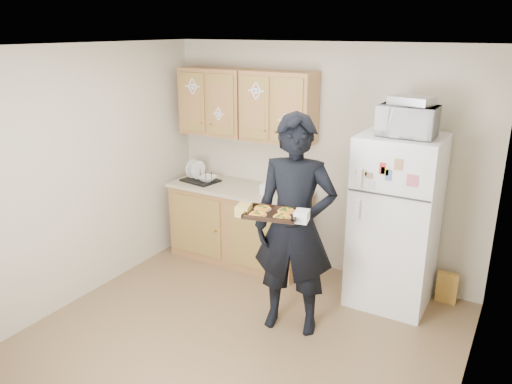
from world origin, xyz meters
TOP-DOWN VIEW (x-y plane):
  - floor at (0.00, 0.00)m, footprint 3.60×3.60m
  - ceiling at (0.00, 0.00)m, footprint 3.60×3.60m
  - wall_back at (0.00, 1.80)m, footprint 3.60×0.04m
  - wall_front at (0.00, -1.80)m, footprint 3.60×0.04m
  - wall_left at (-1.80, 0.00)m, footprint 0.04×3.60m
  - wall_right at (1.80, 0.00)m, footprint 0.04×3.60m
  - refrigerator at (0.95, 1.43)m, footprint 0.75×0.70m
  - base_cabinet at (-0.85, 1.48)m, footprint 1.60×0.60m
  - countertop at (-0.85, 1.48)m, footprint 1.64×0.64m
  - upper_cab_left at (-1.25, 1.61)m, footprint 0.80×0.33m
  - upper_cab_right at (-0.43, 1.61)m, footprint 0.80×0.33m
  - cereal_box at (1.47, 1.67)m, footprint 0.20×0.07m
  - person at (0.31, 0.53)m, footprint 0.81×0.62m
  - baking_tray at (0.24, 0.24)m, footprint 0.49×0.40m
  - pizza_front_left at (0.16, 0.14)m, footprint 0.14×0.14m
  - pizza_front_right at (0.35, 0.19)m, footprint 0.14×0.14m
  - pizza_back_left at (0.12, 0.28)m, footprint 0.14×0.14m
  - pizza_back_right at (0.32, 0.33)m, footprint 0.14×0.14m
  - microwave at (0.99, 1.38)m, footprint 0.50×0.34m
  - foil_pan at (1.00, 1.41)m, footprint 0.40×0.32m
  - dish_rack at (-1.37, 1.44)m, footprint 0.45×0.37m
  - bowl at (-1.27, 1.44)m, footprint 0.23×0.23m
  - soap_bottle at (-0.47, 1.38)m, footprint 0.10×0.10m

SIDE VIEW (x-z plane):
  - floor at x=0.00m, z-range 0.00..0.00m
  - cereal_box at x=1.47m, z-range 0.00..0.32m
  - base_cabinet at x=-0.85m, z-range 0.00..0.86m
  - refrigerator at x=0.95m, z-range 0.00..1.70m
  - countertop at x=-0.85m, z-range 0.86..0.90m
  - bowl at x=-1.27m, z-range 0.92..0.97m
  - dish_rack at x=-1.37m, z-range 0.90..1.06m
  - person at x=0.31m, z-range 0.00..1.98m
  - soap_bottle at x=-0.47m, z-range 0.90..1.08m
  - baking_tray at x=0.24m, z-range 1.17..1.20m
  - pizza_front_left at x=0.16m, z-range 1.19..1.21m
  - pizza_front_right at x=0.35m, z-range 1.19..1.21m
  - pizza_back_left at x=0.12m, z-range 1.19..1.21m
  - pizza_back_right at x=0.32m, z-range 1.19..1.21m
  - wall_back at x=0.00m, z-range 0.00..2.50m
  - wall_front at x=0.00m, z-range 0.00..2.50m
  - wall_left at x=-1.80m, z-range 0.00..2.50m
  - wall_right at x=1.80m, z-range 0.00..2.50m
  - upper_cab_left at x=-1.25m, z-range 1.45..2.20m
  - upper_cab_right at x=-0.43m, z-range 1.45..2.20m
  - microwave at x=0.99m, z-range 1.70..1.98m
  - foil_pan at x=1.00m, z-range 1.98..2.05m
  - ceiling at x=0.00m, z-range 2.50..2.50m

